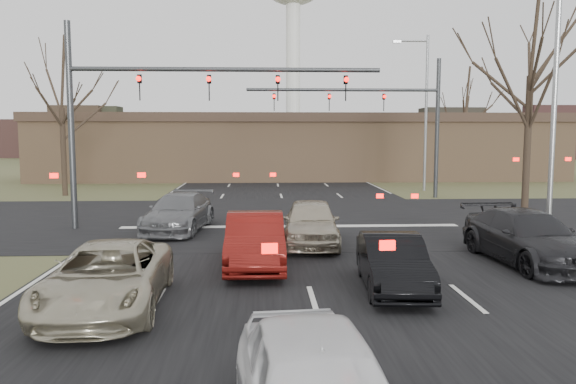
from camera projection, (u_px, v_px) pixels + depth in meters
name	position (u px, v px, depth m)	size (l,w,h in m)	color
ground	(329.00, 354.00, 9.56)	(360.00, 360.00, 0.00)	#414C28
road_main	(271.00, 164.00, 69.17)	(14.00, 300.00, 0.02)	black
road_cross	(288.00, 219.00, 24.46)	(200.00, 14.00, 0.02)	black
building	(299.00, 146.00, 47.12)	(42.40, 10.40, 5.30)	#906D4D
mast_arm_near	(156.00, 99.00, 21.70)	(12.12, 0.24, 8.00)	#383A3D
mast_arm_far	(389.00, 111.00, 32.17)	(11.12, 0.24, 8.00)	#383A3D
streetlight_right_near	(550.00, 79.00, 19.32)	(2.34, 0.25, 10.00)	gray
streetlight_right_far	(423.00, 105.00, 36.23)	(2.34, 0.25, 10.00)	gray
tree_right_near	(533.00, 17.00, 25.03)	(6.90, 6.90, 11.50)	black
tree_left_far	(60.00, 72.00, 33.03)	(5.70, 5.70, 9.50)	black
tree_right_far	(466.00, 92.00, 44.29)	(5.40, 5.40, 9.00)	black
car_silver_suv	(107.00, 277.00, 11.91)	(2.31, 5.01, 1.39)	#AAA389
car_black_hatch	(393.00, 263.00, 13.40)	(1.39, 4.00, 1.32)	black
car_charcoal_sedan	(528.00, 237.00, 16.11)	(2.13, 5.23, 1.52)	black
car_grey_ahead	(179.00, 212.00, 21.54)	(2.00, 4.92, 1.43)	slate
car_red_ahead	(255.00, 240.00, 15.73)	(1.59, 4.55, 1.50)	#63110E
car_silver_ahead	(311.00, 222.00, 18.79)	(1.82, 4.52, 1.54)	#ABA18A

